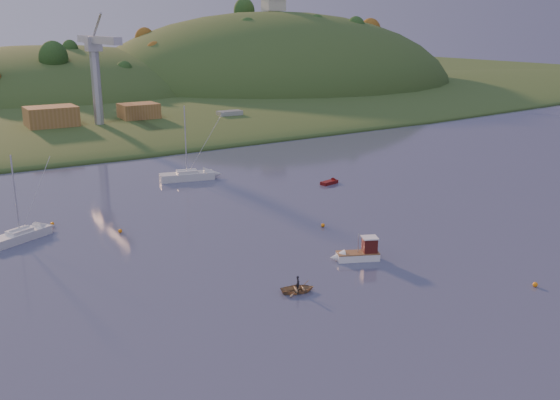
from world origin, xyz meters
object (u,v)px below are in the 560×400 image
canoe (298,289)px  red_tender (332,182)px  fishing_boat (355,254)px  sailboat_far (187,175)px  sailboat_near (20,235)px

canoe → red_tender: 43.76m
fishing_boat → sailboat_far: sailboat_far is taller
sailboat_far → red_tender: size_ratio=3.21×
sailboat_near → red_tender: sailboat_near is taller
sailboat_far → canoe: 48.68m
red_tender → canoe: bearing=-143.4°
sailboat_near → red_tender: bearing=-23.8°
fishing_boat → sailboat_near: size_ratio=0.54×
sailboat_near → sailboat_far: sailboat_far is taller
fishing_boat → sailboat_far: bearing=-64.9°
fishing_boat → canoe: fishing_boat is taller
red_tender → sailboat_far: bearing=130.3°
sailboat_far → red_tender: sailboat_far is taller
fishing_boat → sailboat_far: (-0.93, 43.94, 0.02)m
sailboat_far → red_tender: 24.34m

